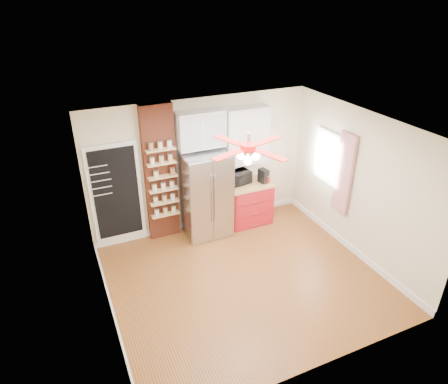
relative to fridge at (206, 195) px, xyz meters
name	(u,v)px	position (x,y,z in m)	size (l,w,h in m)	color
floor	(245,279)	(0.05, -1.63, -0.88)	(4.50, 4.50, 0.00)	#965926
ceiling	(249,129)	(0.05, -1.63, 1.83)	(4.50, 4.50, 0.00)	white
wall_back	(201,165)	(0.05, 0.37, 0.48)	(4.50, 0.02, 2.70)	beige
wall_front	(324,290)	(0.05, -3.63, 0.48)	(4.50, 0.02, 2.70)	beige
wall_left	(101,245)	(-2.20, -1.63, 0.48)	(0.02, 4.00, 2.70)	beige
wall_right	(359,186)	(2.30, -1.63, 0.48)	(0.02, 4.00, 2.70)	beige
chalkboard	(116,193)	(-1.65, 0.33, 0.23)	(0.95, 0.05, 1.95)	white
brick_pillar	(160,174)	(-0.80, 0.29, 0.48)	(0.60, 0.16, 2.70)	brown
fridge	(206,195)	(0.00, 0.00, 0.00)	(0.90, 0.70, 1.75)	silver
upper_glass_cabinet	(201,129)	(0.00, 0.20, 1.27)	(0.90, 0.35, 0.70)	white
red_cabinet	(248,203)	(0.97, 0.05, -0.42)	(0.94, 0.64, 0.90)	#B31721
upper_shelf_unit	(246,136)	(0.97, 0.22, 1.00)	(0.90, 0.30, 1.15)	white
window	(328,158)	(2.28, -0.73, 0.68)	(0.04, 0.75, 1.05)	white
curtain	(344,174)	(2.23, -1.28, 0.57)	(0.06, 0.40, 1.55)	red
ceiling_fan	(249,148)	(0.05, -1.63, 1.55)	(1.40, 1.40, 0.44)	silver
toaster_oven	(239,178)	(0.78, 0.15, 0.16)	(0.47, 0.32, 0.26)	black
coffee_maker	(263,176)	(1.27, -0.02, 0.17)	(0.14, 0.21, 0.29)	black
canister_left	(268,179)	(1.34, -0.07, 0.10)	(0.09, 0.09, 0.16)	red
canister_right	(264,177)	(1.34, 0.07, 0.10)	(0.11, 0.11, 0.14)	red
pantry_jar_oats	(156,174)	(-0.92, 0.16, 0.56)	(0.10, 0.10, 0.12)	beige
pantry_jar_beans	(173,172)	(-0.61, 0.13, 0.56)	(0.09, 0.09, 0.12)	#986B4D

